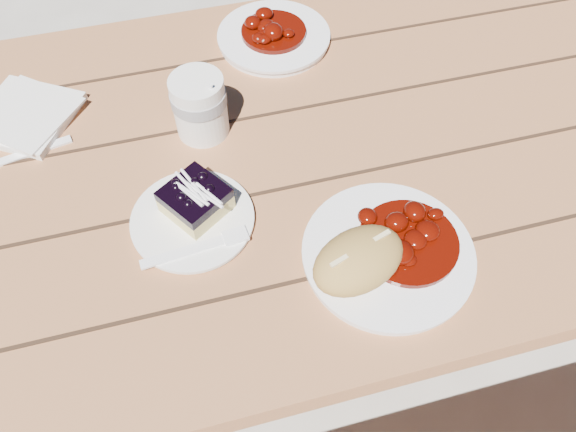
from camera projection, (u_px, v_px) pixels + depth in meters
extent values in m
plane|color=#A8A297|center=(271.00, 335.00, 1.52)|extent=(60.00, 60.00, 0.00)
cube|color=brown|center=(259.00, 163.00, 0.92)|extent=(2.00, 0.80, 0.05)
cube|color=brown|center=(551.00, 102.00, 1.54)|extent=(0.07, 0.07, 0.70)
cube|color=brown|center=(209.00, 52.00, 1.52)|extent=(1.80, 0.25, 0.04)
cube|color=brown|center=(460.00, 68.00, 1.82)|extent=(0.06, 0.06, 0.42)
cylinder|color=white|center=(388.00, 255.00, 0.79)|extent=(0.24, 0.24, 0.02)
ellipsoid|color=#AE8843|center=(358.00, 260.00, 0.73)|extent=(0.15, 0.13, 0.07)
cylinder|color=white|center=(193.00, 220.00, 0.82)|extent=(0.18, 0.18, 0.01)
cube|color=#DCCB78|center=(196.00, 204.00, 0.82)|extent=(0.11, 0.11, 0.03)
cube|color=black|center=(194.00, 195.00, 0.80)|extent=(0.11, 0.11, 0.02)
cylinder|color=white|center=(200.00, 106.00, 0.89)|extent=(0.09, 0.09, 0.11)
cube|color=white|center=(25.00, 116.00, 0.94)|extent=(0.21, 0.21, 0.01)
cylinder|color=white|center=(274.00, 38.00, 1.06)|extent=(0.21, 0.21, 0.02)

